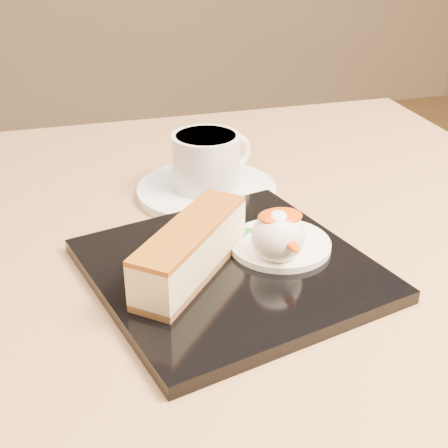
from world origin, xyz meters
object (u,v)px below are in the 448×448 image
object	(u,v)px
ice_cream_scoop	(278,236)
table	(210,389)
dessert_plate	(230,270)
cheesecake	(191,250)
saucer	(207,191)
coffee_cup	(208,160)

from	to	relation	value
ice_cream_scoop	table	bearing A→B (deg)	142.86
dessert_plate	cheesecake	bearing A→B (deg)	-171.87
table	saucer	size ratio (longest dim) A/B	5.33
saucer	coffee_cup	bearing A→B (deg)	22.85
dessert_plate	cheesecake	xyz separation A→B (m)	(-0.04, -0.00, 0.03)
dessert_plate	ice_cream_scoop	size ratio (longest dim) A/B	4.85
saucer	coffee_cup	xyz separation A→B (m)	(0.00, 0.00, 0.04)
table	dessert_plate	bearing A→B (deg)	-71.53
dessert_plate	cheesecake	size ratio (longest dim) A/B	1.71
ice_cream_scoop	saucer	size ratio (longest dim) A/B	0.30
dessert_plate	coffee_cup	world-z (taller)	coffee_cup
saucer	table	bearing A→B (deg)	-103.88
ice_cream_scoop	coffee_cup	bearing A→B (deg)	96.14
dessert_plate	coffee_cup	size ratio (longest dim) A/B	2.36
ice_cream_scoop	saucer	distance (m)	0.17
dessert_plate	coffee_cup	bearing A→B (deg)	82.29
table	saucer	bearing A→B (deg)	76.12
coffee_cup	table	bearing A→B (deg)	-127.36
ice_cream_scoop	saucer	xyz separation A→B (m)	(-0.02, 0.17, -0.03)
table	cheesecake	distance (m)	0.19
ice_cream_scoop	coffee_cup	xyz separation A→B (m)	(-0.02, 0.17, 0.01)
cheesecake	saucer	distance (m)	0.18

